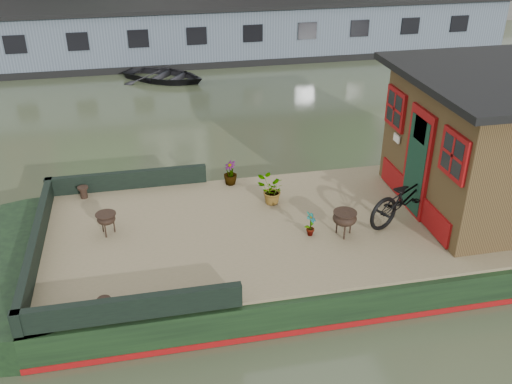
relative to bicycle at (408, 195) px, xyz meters
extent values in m
plane|color=#383F28|center=(-0.20, 0.23, -1.12)|extent=(120.00, 120.00, 0.00)
cube|color=black|center=(-0.20, 0.23, -0.82)|extent=(12.00, 4.00, 0.60)
cylinder|color=black|center=(-6.20, 0.23, -0.82)|extent=(4.00, 4.00, 0.60)
cube|color=maroon|center=(-0.20, 0.23, -1.06)|extent=(12.02, 4.02, 0.10)
cube|color=#7A674B|center=(-0.20, 0.23, -0.49)|extent=(11.80, 3.80, 0.05)
cube|color=black|center=(-6.12, 0.23, -0.29)|extent=(0.12, 4.00, 0.35)
cube|color=black|center=(-4.70, 2.15, -0.29)|extent=(3.00, 0.12, 0.35)
cube|color=black|center=(-4.70, -1.69, -0.29)|extent=(3.00, 0.12, 0.35)
cube|color=maroon|center=(0.22, 0.23, 0.48)|extent=(0.06, 0.80, 1.90)
cube|color=black|center=(0.20, 0.23, 0.43)|extent=(0.04, 0.64, 1.70)
cube|color=maroon|center=(0.22, -0.82, 1.08)|extent=(0.06, 0.72, 0.72)
cube|color=maroon|center=(0.22, 1.28, 1.08)|extent=(0.06, 0.72, 0.72)
imported|color=black|center=(0.00, 0.00, 0.00)|extent=(1.88, 1.30, 0.94)
imported|color=brown|center=(-1.77, -0.18, -0.25)|extent=(0.26, 0.28, 0.44)
imported|color=#96502B|center=(-2.16, 1.00, -0.20)|extent=(0.53, 0.47, 0.53)
imported|color=brown|center=(-2.75, 1.93, -0.23)|extent=(0.34, 0.34, 0.48)
cylinder|color=black|center=(-5.51, 1.93, -0.36)|extent=(0.20, 0.20, 0.22)
cylinder|color=black|center=(-5.04, -1.47, -0.36)|extent=(0.19, 0.19, 0.21)
imported|color=black|center=(-3.46, 11.19, -0.82)|extent=(3.50, 3.29, 0.59)
cube|color=#4E5A68|center=(-0.20, 14.23, -0.12)|extent=(20.00, 4.00, 2.00)
cube|color=black|center=(-0.20, 14.23, -1.00)|extent=(20.00, 4.05, 0.24)
cube|color=#47443F|center=(-0.20, 20.73, -0.67)|extent=(60.00, 6.00, 0.90)
camera|label=1|loc=(-4.28, -7.83, 4.61)|focal=40.00mm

